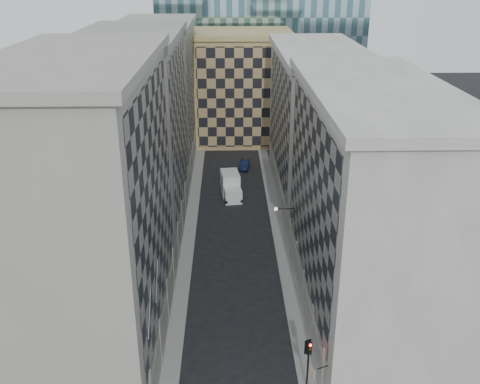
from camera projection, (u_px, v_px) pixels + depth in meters
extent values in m
cube|color=gray|center=(189.00, 236.00, 62.06)|extent=(1.50, 100.00, 0.15)
cube|color=gray|center=(279.00, 235.00, 62.30)|extent=(1.50, 100.00, 0.15)
cube|color=gray|center=(90.00, 220.00, 39.98)|extent=(10.00, 22.00, 23.00)
cube|color=gray|center=(154.00, 201.00, 39.50)|extent=(0.25, 19.36, 18.00)
cube|color=gray|center=(162.00, 327.00, 43.98)|extent=(0.45, 21.12, 3.20)
cube|color=gray|center=(71.00, 59.00, 35.32)|extent=(10.80, 22.80, 0.70)
cylinder|color=gray|center=(156.00, 343.00, 41.21)|extent=(0.90, 0.90, 4.40)
cylinder|color=gray|center=(163.00, 302.00, 46.27)|extent=(0.90, 0.90, 4.40)
cylinder|color=gray|center=(170.00, 269.00, 51.32)|extent=(0.90, 0.90, 4.40)
cube|color=gray|center=(136.00, 138.00, 60.40)|extent=(10.00, 22.00, 22.00)
cube|color=gray|center=(179.00, 125.00, 59.91)|extent=(0.25, 19.36, 17.00)
cube|color=gray|center=(182.00, 213.00, 64.20)|extent=(0.45, 21.12, 3.20)
cube|color=gray|center=(128.00, 35.00, 55.93)|extent=(10.80, 22.80, 0.70)
cylinder|color=gray|center=(175.00, 241.00, 56.38)|extent=(0.90, 0.90, 4.40)
cylinder|color=gray|center=(179.00, 218.00, 61.43)|extent=(0.90, 0.90, 4.40)
cylinder|color=gray|center=(182.00, 199.00, 66.49)|extent=(0.90, 0.90, 4.40)
cylinder|color=gray|center=(186.00, 182.00, 71.54)|extent=(0.90, 0.90, 4.40)
cube|color=gray|center=(159.00, 98.00, 80.81)|extent=(10.00, 22.00, 21.00)
cube|color=gray|center=(191.00, 88.00, 80.33)|extent=(0.25, 19.36, 16.00)
cube|color=gray|center=(193.00, 153.00, 84.42)|extent=(0.45, 21.12, 3.20)
cube|color=gray|center=(154.00, 23.00, 76.55)|extent=(10.80, 22.80, 0.70)
cylinder|color=gray|center=(188.00, 168.00, 76.60)|extent=(0.90, 0.90, 4.40)
cylinder|color=gray|center=(191.00, 155.00, 81.65)|extent=(0.90, 0.90, 4.40)
cylinder|color=gray|center=(193.00, 144.00, 86.71)|extent=(0.90, 0.90, 4.40)
cylinder|color=gray|center=(194.00, 134.00, 91.76)|extent=(0.90, 0.90, 4.40)
cube|color=#A8A29A|center=(367.00, 212.00, 44.74)|extent=(10.00, 26.00, 20.00)
cube|color=gray|center=(310.00, 197.00, 44.04)|extent=(0.25, 22.88, 15.00)
cube|color=#A8A29A|center=(305.00, 297.00, 47.93)|extent=(0.45, 24.96, 3.20)
cube|color=#A8A29A|center=(380.00, 90.00, 40.67)|extent=(10.80, 26.80, 0.70)
cylinder|color=#A8A29A|center=(328.00, 374.00, 38.14)|extent=(0.90, 0.90, 4.40)
cylinder|color=#A8A29A|center=(316.00, 328.00, 42.92)|extent=(0.90, 0.90, 4.40)
cylinder|color=#A8A29A|center=(307.00, 292.00, 47.70)|extent=(0.90, 0.90, 4.40)
cylinder|color=#A8A29A|center=(300.00, 262.00, 52.48)|extent=(0.90, 0.90, 4.40)
cylinder|color=#A8A29A|center=(294.00, 237.00, 57.26)|extent=(0.90, 0.90, 4.40)
cube|color=#A8A29A|center=(317.00, 127.00, 69.75)|extent=(10.00, 28.00, 19.00)
cube|color=gray|center=(280.00, 116.00, 69.05)|extent=(0.25, 24.64, 14.00)
cube|color=#A8A29A|center=(278.00, 184.00, 72.75)|extent=(0.45, 26.88, 3.20)
cube|color=#A8A29A|center=(321.00, 50.00, 65.88)|extent=(10.80, 28.80, 0.70)
cube|color=tan|center=(242.00, 89.00, 93.64)|extent=(16.00, 14.00, 18.00)
cube|color=tan|center=(243.00, 98.00, 87.12)|extent=(15.20, 0.25, 16.50)
cube|color=tan|center=(242.00, 33.00, 89.95)|extent=(16.80, 14.80, 0.80)
cube|color=#2A2520|center=(230.00, 48.00, 104.50)|extent=(6.00, 6.00, 28.00)
cylinder|color=gray|center=(149.00, 314.00, 35.03)|extent=(0.10, 2.33, 2.33)
cylinder|color=gray|center=(157.00, 281.00, 38.71)|extent=(0.10, 2.33, 2.33)
cylinder|color=black|center=(285.00, 209.00, 54.37)|extent=(1.80, 0.08, 0.08)
sphere|color=#FFE5B2|center=(276.00, 209.00, 54.35)|extent=(0.36, 0.36, 0.36)
cylinder|color=black|center=(308.00, 371.00, 39.12)|extent=(0.14, 0.14, 3.11)
cube|color=black|center=(309.00, 348.00, 38.30)|extent=(0.41, 0.38, 1.07)
cube|color=black|center=(308.00, 347.00, 38.45)|extent=(0.51, 0.24, 1.22)
sphere|color=#FF0C07|center=(310.00, 345.00, 38.03)|extent=(0.19, 0.19, 0.19)
sphere|color=#331E05|center=(310.00, 349.00, 38.17)|extent=(0.19, 0.19, 0.19)
sphere|color=black|center=(310.00, 353.00, 38.31)|extent=(0.19, 0.19, 0.19)
cube|color=white|center=(233.00, 195.00, 70.88)|extent=(2.51, 2.68, 1.82)
cube|color=white|center=(230.00, 183.00, 73.01)|extent=(2.76, 3.90, 3.13)
cylinder|color=black|center=(226.00, 201.00, 70.19)|extent=(0.41, 0.94, 0.91)
cylinder|color=black|center=(241.00, 200.00, 70.47)|extent=(0.41, 0.94, 0.91)
cylinder|color=black|center=(222.00, 188.00, 74.41)|extent=(0.41, 0.94, 0.91)
cylinder|color=black|center=(236.00, 187.00, 74.69)|extent=(0.41, 0.94, 0.91)
imported|color=black|center=(245.00, 165.00, 82.38)|extent=(1.88, 4.09, 1.30)
cylinder|color=black|center=(323.00, 367.00, 35.86)|extent=(0.80, 0.38, 0.06)
cube|color=#C1AC8D|center=(312.00, 372.00, 36.01)|extent=(0.34, 0.71, 0.74)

